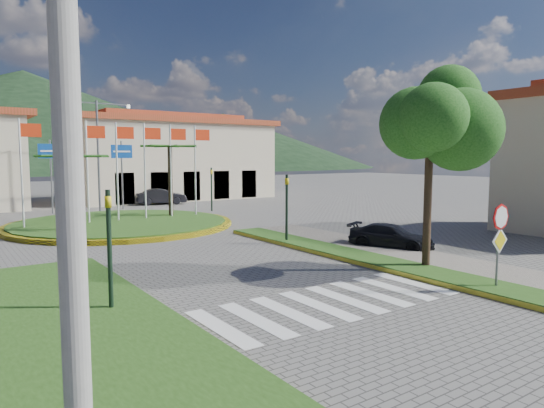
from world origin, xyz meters
TOP-DOWN VIEW (x-y plane):
  - ground at (0.00, 0.00)m, footprint 160.00×160.00m
  - sidewalk_right at (6.00, 2.00)m, footprint 4.00×28.00m
  - verge_right at (4.80, 2.00)m, footprint 1.60×28.00m
  - median_left at (-6.50, 6.00)m, footprint 5.00×14.00m
  - crosswalk at (0.00, 4.00)m, footprint 8.00×3.00m
  - roundabout_island at (0.00, 22.00)m, footprint 12.70×12.70m
  - stop_sign at (4.90, 1.96)m, footprint 0.80×0.11m
  - deciduous_tree at (5.50, 5.00)m, footprint 3.60×3.60m
  - utility_pole at (-7.50, 0.00)m, footprint 0.32×0.32m
  - traffic_light_left at (-5.20, 6.50)m, footprint 0.15×0.18m
  - traffic_light_right at (4.50, 12.00)m, footprint 0.15×0.18m
  - traffic_light_far at (8.00, 26.00)m, footprint 0.18×0.15m
  - direction_sign_west at (-2.00, 30.97)m, footprint 1.60×0.14m
  - direction_sign_east at (3.00, 30.97)m, footprint 1.60×0.14m
  - street_lamp_centre at (1.00, 30.00)m, footprint 4.80×0.16m
  - building_right at (10.00, 38.00)m, footprint 19.08×9.54m
  - hill_far_mid at (15.00, 160.00)m, footprint 180.00×180.00m
  - hill_far_east at (70.00, 135.00)m, footprint 120.00×120.00m
  - car_dark_a at (0.86, 35.44)m, footprint 3.73×1.98m
  - car_dark_b at (6.83, 32.81)m, footprint 4.27×2.24m
  - car_side_right at (7.50, 8.37)m, footprint 2.83×3.99m

SIDE VIEW (x-z plane):
  - ground at x=0.00m, z-range 0.00..0.00m
  - crosswalk at x=0.00m, z-range 0.00..0.01m
  - sidewalk_right at x=6.00m, z-range 0.00..0.15m
  - verge_right at x=4.80m, z-range 0.00..0.18m
  - median_left at x=-6.50m, z-range 0.00..0.18m
  - roundabout_island at x=0.00m, z-range -2.82..3.18m
  - car_side_right at x=7.50m, z-range 0.00..1.07m
  - car_dark_a at x=0.86m, z-range 0.00..1.21m
  - car_dark_b at x=6.83m, z-range 0.00..1.34m
  - stop_sign at x=4.90m, z-range 0.47..3.12m
  - traffic_light_left at x=-5.20m, z-range 0.34..3.54m
  - traffic_light_right at x=4.50m, z-range 0.34..3.54m
  - traffic_light_far at x=8.00m, z-range 0.34..3.54m
  - direction_sign_west at x=-2.00m, z-range 0.93..6.13m
  - direction_sign_east at x=3.00m, z-range 0.93..6.13m
  - building_right at x=10.00m, z-range -0.12..7.93m
  - street_lamp_centre at x=1.00m, z-range 0.50..8.50m
  - utility_pole at x=-7.50m, z-range 0.00..9.00m
  - deciduous_tree at x=5.50m, z-range 1.78..8.58m
  - hill_far_east at x=70.00m, z-range 0.00..18.00m
  - hill_far_mid at x=15.00m, z-range 0.00..30.00m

